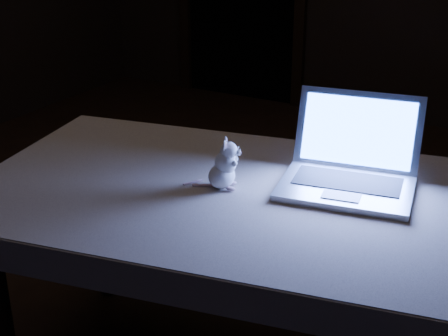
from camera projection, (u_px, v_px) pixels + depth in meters
The scene contains 5 objects.
floor at pixel (194, 288), 2.66m from camera, with size 5.00×5.00×0.00m, color black.
table at pixel (208, 286), 2.06m from camera, with size 1.28×0.82×0.69m, color black, non-canonical shape.
tablecloth at pixel (236, 199), 1.95m from camera, with size 1.38×0.92×0.10m, color beige, non-canonical shape.
laptop at pixel (349, 151), 1.83m from camera, with size 0.38×0.33×0.26m, color #B6B7BB, non-canonical shape.
plush_mouse at pixel (222, 164), 1.88m from camera, with size 0.11×0.11×0.15m, color white, non-canonical shape.
Camera 1 is at (1.20, -1.90, 1.50)m, focal length 52.00 mm.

